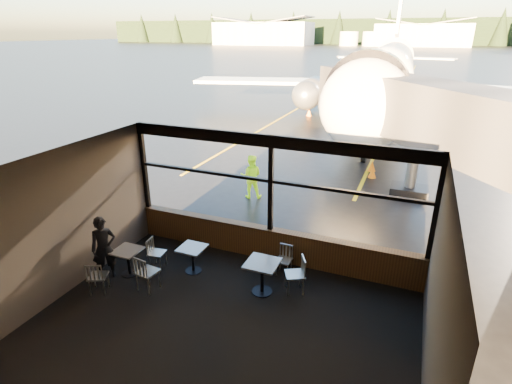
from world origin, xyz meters
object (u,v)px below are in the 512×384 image
Objects in this scene: airliner at (390,37)px; chair_mid_s at (147,272)px; chair_near_n at (284,261)px; cone_wing at (309,112)px; ground_crew at (251,176)px; cafe_table_mid at (193,259)px; chair_near_e at (295,275)px; passenger at (104,248)px; jet_bridge at (424,145)px; cone_extra at (372,172)px; cafe_table_left at (129,262)px; chair_left_s at (98,276)px; chair_mid_w at (157,253)px; cone_nose at (372,166)px; cafe_table_near at (262,277)px.

chair_mid_s is at bearing -98.84° from airliner.
cone_wing is (-4.91, 20.69, -0.11)m from chair_near_n.
cafe_table_mid is at bearing 77.76° from ground_crew.
cone_wing is (-2.07, 22.55, -0.20)m from chair_mid_s.
passenger is at bearing 77.21° from chair_near_e.
jet_bridge reaches higher than cafe_table_mid.
chair_near_e reaches higher than cone_extra.
cafe_table_left is 4.28m from chair_near_e.
airliner is at bearing 56.63° from chair_left_s.
cone_extra is (1.14, -14.32, -5.30)m from airliner.
chair_mid_s is 11.11m from cone_extra.
passenger is (-0.93, -0.87, 0.42)m from chair_mid_w.
cafe_table_left is 0.74m from chair_mid_w.
cafe_table_left is 11.87m from cone_nose.
ground_crew is 6.24m from cone_nose.
jet_bridge reaches higher than chair_near_e.
cafe_table_near is 3.93m from chair_left_s.
cafe_table_mid is 21.63m from cone_wing.
cafe_table_near is 9.53m from cone_extra.
chair_mid_s is (-2.84, -1.87, 0.08)m from chair_near_n.
airliner is at bearing 34.51° from passenger.
ground_crew is at bearing -82.60° from cone_wing.
cone_extra is at bearing -153.59° from ground_crew.
cafe_table_mid is 0.43× the size of passenger.
cone_nose is at bearing 120.56° from jet_bridge.
cafe_table_left is at bearing -113.70° from cone_nose.
ground_crew is (1.07, 6.91, 0.39)m from chair_left_s.
chair_near_e is 6.09m from ground_crew.
airliner reaches higher than chair_left_s.
cone_extra is at bearing 76.53° from chair_mid_s.
airliner is 19.11m from ground_crew.
chair_left_s is 7.00m from ground_crew.
cafe_table_left is 22.23m from cone_wing.
cafe_table_left is 0.43× the size of passenger.
chair_mid_s is (-0.60, -1.10, 0.13)m from cafe_table_mid.
cafe_table_near is at bearing -77.80° from cone_wing.
chair_mid_s reaches higher than cafe_table_mid.
cone_nose is at bearing 71.91° from cafe_table_mid.
chair_near_e is 1.12× the size of chair_mid_w.
cafe_table_near is 1.04× the size of chair_near_n.
cone_extra is (1.20, 8.48, -0.17)m from chair_near_n.
cone_wing is at bearing 103.08° from chair_mid_s.
chair_near_e is (4.18, 0.90, 0.11)m from cafe_table_left.
chair_near_n is at bearing 22.22° from cafe_table_left.
cone_extra is (0.72, 9.10, -0.23)m from chair_near_e.
chair_near_n is at bearing -98.04° from cone_extra.
cone_wing is at bearing 117.82° from cone_nose.
cone_wing is at bearing -13.21° from chair_near_e.
jet_bridge reaches higher than ground_crew.
cafe_table_near reaches higher than cone_wing.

